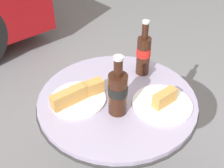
{
  "coord_description": "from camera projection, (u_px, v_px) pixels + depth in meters",
  "views": [
    {
      "loc": [
        -0.6,
        -0.64,
        1.47
      ],
      "look_at": [
        0.0,
        0.03,
        0.78
      ],
      "focal_mm": 45.0,
      "sensor_mm": 36.0,
      "label": 1
    }
  ],
  "objects": [
    {
      "name": "bistro_table",
      "position": [
        117.0,
        130.0,
        1.27
      ],
      "size": [
        0.66,
        0.66,
        0.73
      ],
      "color": "#333333",
      "rests_on": "ground_plane"
    },
    {
      "name": "cola_bottle_left",
      "position": [
        143.0,
        54.0,
        1.23
      ],
      "size": [
        0.06,
        0.06,
        0.26
      ],
      "color": "#33190F",
      "rests_on": "bistro_table"
    },
    {
      "name": "cola_bottle_right",
      "position": [
        118.0,
        91.0,
        1.03
      ],
      "size": [
        0.07,
        0.07,
        0.25
      ],
      "color": "#33190F",
      "rests_on": "bistro_table"
    },
    {
      "name": "lunch_plate_near",
      "position": [
        78.0,
        96.0,
        1.12
      ],
      "size": [
        0.23,
        0.23,
        0.07
      ],
      "color": "white",
      "rests_on": "bistro_table"
    },
    {
      "name": "lunch_plate_far",
      "position": [
        163.0,
        102.0,
        1.1
      ],
      "size": [
        0.24,
        0.24,
        0.07
      ],
      "color": "white",
      "rests_on": "bistro_table"
    }
  ]
}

